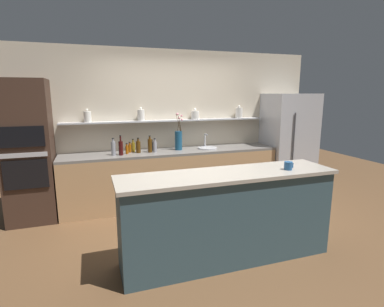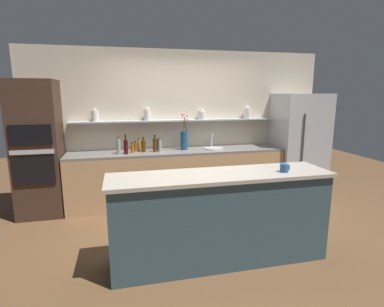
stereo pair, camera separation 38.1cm
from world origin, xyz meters
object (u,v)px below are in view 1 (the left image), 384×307
Objects in this scene: bottle_spirit_5 at (138,147)px; flower_vase at (179,139)px; refrigerator at (288,143)px; bottle_sauce_8 at (127,149)px; sink_fixture at (207,147)px; bottle_spirit_3 at (113,148)px; oven_tower at (28,152)px; bottle_spirit_6 at (155,146)px; coffee_mug at (288,166)px; bottle_spirit_7 at (150,145)px; bottle_sauce_2 at (152,146)px; bottle_wine_1 at (121,148)px; bottle_oil_0 at (133,147)px; bottle_sauce_4 at (130,148)px.

flower_vase is at bearing 3.27° from bottle_spirit_5.
refrigerator is 10.76× the size of bottle_sauce_8.
bottle_spirit_3 reaches higher than sink_fixture.
bottle_spirit_5 is (-0.69, -0.04, -0.08)m from flower_vase.
bottle_spirit_3 is (1.19, -0.07, -0.00)m from oven_tower.
bottle_spirit_6 is 2.07× the size of coffee_mug.
bottle_spirit_7 is (0.19, -0.02, 0.02)m from bottle_spirit_5.
bottle_sauce_2 is (1.83, 0.12, -0.03)m from oven_tower.
coffee_mug is at bearing -49.27° from bottle_wine_1.
bottle_spirit_5 is at bearing 0.42° from oven_tower.
refrigerator reaches higher than bottle_sauce_2.
bottle_spirit_5 is at bearing 11.32° from bottle_spirit_3.
coffee_mug is at bearing -61.04° from bottle_spirit_6.
oven_tower reaches higher than bottle_spirit_5.
bottle_spirit_5 is 0.19m from bottle_spirit_7.
coffee_mug is (1.56, -2.00, 0.07)m from bottle_sauce_8.
bottle_sauce_2 is 0.78× the size of bottle_spirit_5.
bottle_spirit_5 is (-0.24, -0.11, 0.02)m from bottle_sauce_2.
bottle_sauce_8 is at bearing -128.83° from bottle_oil_0.
bottle_sauce_2 reaches higher than bottle_sauce_8.
oven_tower is 1.46m from bottle_sauce_4.
bottle_spirit_5 is at bearing 20.18° from bottle_wine_1.
bottle_oil_0 is at bearing 174.66° from sink_fixture.
bottle_sauce_8 is 1.56× the size of coffee_mug.
oven_tower is 11.95× the size of bottle_sauce_8.
oven_tower is 1.19m from bottle_spirit_3.
bottle_wine_1 is (-0.98, -0.14, -0.06)m from flower_vase.
bottle_sauce_2 is (-0.45, 0.07, -0.10)m from flower_vase.
bottle_spirit_3 is at bearing -166.81° from bottle_sauce_8.
bottle_spirit_6 is (-2.58, 0.02, 0.08)m from refrigerator.
refrigerator is 10.66× the size of bottle_sauce_4.
flower_vase is 2.96× the size of bottle_oil_0.
bottle_sauce_2 is at bearing 16.22° from bottle_spirit_3.
bottle_spirit_6 is 2.29m from coffee_mug.
bottle_sauce_8 is at bearing 36.94° from bottle_wine_1.
flower_vase is at bearing 6.23° from bottle_spirit_3.
bottle_spirit_7 is (-2.65, 0.03, 0.10)m from refrigerator.
bottle_spirit_5 is 0.19m from bottle_sauce_8.
refrigerator reaches higher than bottle_spirit_5.
sink_fixture reaches higher than bottle_spirit_5.
oven_tower is 10.80× the size of bottle_sauce_2.
flower_vase is 2.29× the size of bottle_spirit_7.
bottle_spirit_3 reaches higher than bottle_sauce_4.
bottle_sauce_8 is 2.54m from coffee_mug.
sink_fixture is 1.91× the size of bottle_sauce_4.
bottle_spirit_5 is at bearing 179.03° from refrigerator.
flower_vase is 3.65× the size of bottle_sauce_8.
bottle_sauce_2 is 0.70× the size of bottle_spirit_3.
bottle_spirit_6 is at bearing -81.20° from bottle_sauce_2.
bottle_wine_1 is at bearing -175.96° from sink_fixture.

